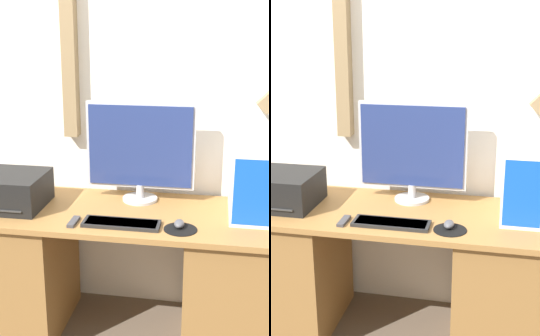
{
  "view_description": "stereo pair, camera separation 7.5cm",
  "coord_description": "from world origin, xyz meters",
  "views": [
    {
      "loc": [
        0.47,
        -1.99,
        1.72
      ],
      "look_at": [
        0.06,
        0.33,
        1.01
      ],
      "focal_mm": 50.0,
      "sensor_mm": 36.0,
      "label": 1
    },
    {
      "loc": [
        0.54,
        -1.97,
        1.72
      ],
      "look_at": [
        0.06,
        0.33,
        1.01
      ],
      "focal_mm": 50.0,
      "sensor_mm": 36.0,
      "label": 2
    }
  ],
  "objects": [
    {
      "name": "keyboard",
      "position": [
        0.03,
        0.14,
        0.77
      ],
      "size": [
        0.39,
        0.13,
        0.02
      ],
      "color": "black",
      "rests_on": "desk"
    },
    {
      "name": "computer_tower",
      "position": [
        0.66,
        0.41,
        0.95
      ],
      "size": [
        0.2,
        0.4,
        0.37
      ],
      "color": "white",
      "rests_on": "desk"
    },
    {
      "name": "desk",
      "position": [
        0.0,
        0.33,
        0.39
      ],
      "size": [
        1.65,
        0.66,
        0.76
      ],
      "color": "olive",
      "rests_on": "ground_plane"
    },
    {
      "name": "printer",
      "position": [
        -0.62,
        0.3,
        0.85
      ],
      "size": [
        0.36,
        0.36,
        0.18
      ],
      "color": "black",
      "rests_on": "desk"
    },
    {
      "name": "mouse",
      "position": [
        0.32,
        0.16,
        0.78
      ],
      "size": [
        0.05,
        0.08,
        0.04
      ],
      "color": "#4C4C51",
      "rests_on": "mousepad"
    },
    {
      "name": "mousepad",
      "position": [
        0.33,
        0.14,
        0.76
      ],
      "size": [
        0.17,
        0.17,
        0.0
      ],
      "color": "black",
      "rests_on": "desk"
    },
    {
      "name": "monitor",
      "position": [
        0.06,
        0.51,
        1.06
      ],
      "size": [
        0.61,
        0.2,
        0.57
      ],
      "color": "#B7B7BC",
      "rests_on": "desk"
    },
    {
      "name": "remote_control",
      "position": [
        -0.22,
        0.12,
        0.77
      ],
      "size": [
        0.04,
        0.13,
        0.02
      ],
      "color": "#38383D",
      "rests_on": "desk"
    },
    {
      "name": "wall_back",
      "position": [
        0.0,
        0.71,
        1.35
      ],
      "size": [
        6.4,
        0.13,
        2.7
      ],
      "color": "white",
      "rests_on": "ground_plane"
    }
  ]
}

